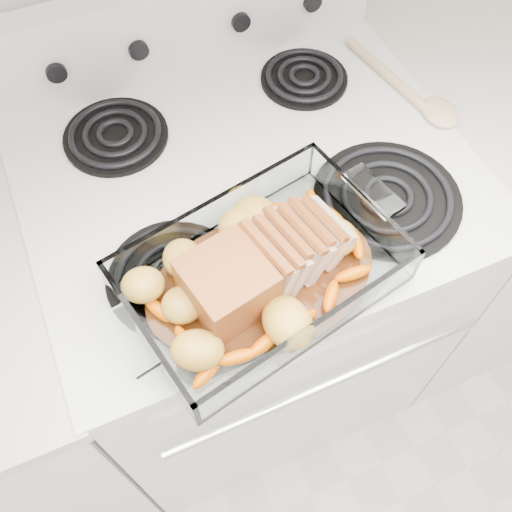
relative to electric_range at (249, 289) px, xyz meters
name	(u,v)px	position (x,y,z in m)	size (l,w,h in m)	color
electric_range	(249,289)	(0.00, 0.00, 0.00)	(0.78, 0.70, 1.12)	silver
counter_right	(475,206)	(0.66, 0.00, -0.02)	(0.58, 0.68, 0.93)	white
baking_dish	(261,276)	(-0.07, -0.23, 0.48)	(0.39, 0.26, 0.08)	silver
pork_roast	(252,269)	(-0.09, -0.23, 0.51)	(0.26, 0.11, 0.09)	#8F4015
roast_vegetables	(248,253)	(-0.08, -0.19, 0.49)	(0.39, 0.21, 0.05)	#E35800
wooden_spoon	(416,95)	(0.36, 0.03, 0.46)	(0.10, 0.29, 0.02)	beige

